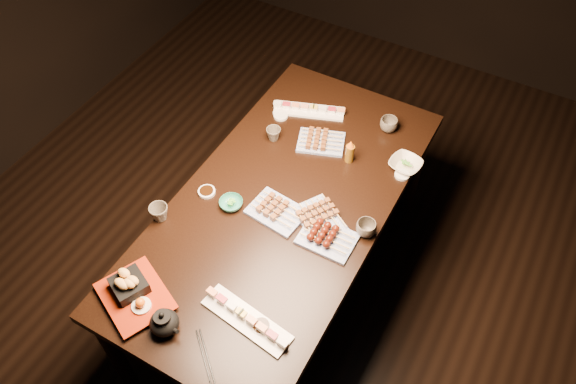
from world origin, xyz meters
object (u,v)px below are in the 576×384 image
object	(u,v)px
yakitori_plate_left	(321,139)
condiment_bottle	(350,151)
sushi_platter_near	(247,318)
teapot	(164,321)
teacup_mid_right	(366,228)
teacup_far_right	(389,125)
teacup_near_left	(159,213)
sushi_platter_far	(309,108)
edamame_bowl_green	(231,204)
yakitori_plate_right	(320,216)
teacup_far_left	(274,134)
tempura_tray	(133,292)
edamame_bowl_cream	(405,164)
dining_table	(283,248)
yakitori_plate_center	(277,209)

from	to	relation	value
yakitori_plate_left	condiment_bottle	size ratio (longest dim) A/B	1.75
sushi_platter_near	teapot	bearing A→B (deg)	-137.63
teapot	condiment_bottle	size ratio (longest dim) A/B	1.03
teacup_mid_right	teacup_far_right	xyz separation A→B (m)	(-0.16, 0.64, 0.00)
teacup_near_left	condiment_bottle	bearing A→B (deg)	51.26
teacup_mid_right	sushi_platter_far	bearing A→B (deg)	135.46
edamame_bowl_green	yakitori_plate_right	bearing A→B (deg)	17.52
teacup_far_left	condiment_bottle	bearing A→B (deg)	7.44
tempura_tray	teacup_far_right	xyz separation A→B (m)	(0.50, 1.38, -0.02)
teacup_mid_right	teacup_far_left	xyz separation A→B (m)	(-0.64, 0.30, -0.00)
yakitori_plate_left	tempura_tray	xyz separation A→B (m)	(-0.25, -1.13, 0.02)
sushi_platter_far	teacup_near_left	distance (m)	0.97
sushi_platter_near	edamame_bowl_cream	distance (m)	1.08
yakitori_plate_right	yakitori_plate_left	size ratio (longest dim) A/B	1.01
yakitori_plate_right	teacup_far_right	distance (m)	0.68
sushi_platter_near	tempura_tray	size ratio (longest dim) A/B	1.32
dining_table	yakitori_plate_center	bearing A→B (deg)	-75.82
sushi_platter_near	teacup_far_left	distance (m)	0.99
teapot	edamame_bowl_green	bearing A→B (deg)	108.41
teacup_mid_right	condiment_bottle	xyz separation A→B (m)	(-0.25, 0.35, 0.03)
sushi_platter_far	yakitori_plate_right	distance (m)	0.71
dining_table	teacup_far_left	bearing A→B (deg)	133.35
sushi_platter_near	teacup_mid_right	bearing A→B (deg)	76.98
yakitori_plate_center	teacup_far_right	distance (m)	0.77
sushi_platter_far	teapot	size ratio (longest dim) A/B	2.71
sushi_platter_far	yakitori_plate_center	bearing A→B (deg)	85.62
edamame_bowl_green	teacup_near_left	xyz separation A→B (m)	(-0.24, -0.21, 0.02)
edamame_bowl_cream	teacup_far_right	size ratio (longest dim) A/B	1.66
dining_table	tempura_tray	xyz separation A→B (m)	(-0.27, -0.71, 0.43)
teapot	condiment_bottle	distance (m)	1.16
yakitori_plate_right	condiment_bottle	distance (m)	0.39
sushi_platter_near	yakitori_plate_left	distance (m)	1.01
sushi_platter_near	tempura_tray	distance (m)	0.46
edamame_bowl_cream	edamame_bowl_green	bearing A→B (deg)	-134.68
yakitori_plate_right	teacup_far_left	xyz separation A→B (m)	(-0.43, 0.34, 0.00)
teacup_near_left	teacup_far_right	size ratio (longest dim) A/B	0.95
yakitori_plate_center	teacup_mid_right	xyz separation A→B (m)	(0.39, 0.09, 0.00)
edamame_bowl_cream	tempura_tray	xyz separation A→B (m)	(-0.67, -1.18, 0.04)
condiment_bottle	teacup_near_left	bearing A→B (deg)	-128.74
condiment_bottle	yakitori_plate_right	bearing A→B (deg)	-84.07
tempura_tray	condiment_bottle	distance (m)	1.17
dining_table	condiment_bottle	distance (m)	0.60
teapot	condiment_bottle	bearing A→B (deg)	86.97
yakitori_plate_left	teacup_far_right	distance (m)	0.36
teacup_far_right	teacup_near_left	bearing A→B (deg)	-123.25
teacup_mid_right	condiment_bottle	size ratio (longest dim) A/B	0.68
dining_table	teacup_far_right	size ratio (longest dim) A/B	20.20
sushi_platter_far	teacup_near_left	xyz separation A→B (m)	(-0.25, -0.93, 0.02)
sushi_platter_near	sushi_platter_far	size ratio (longest dim) A/B	1.06
yakitori_plate_center	yakitori_plate_right	world-z (taller)	yakitori_plate_center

